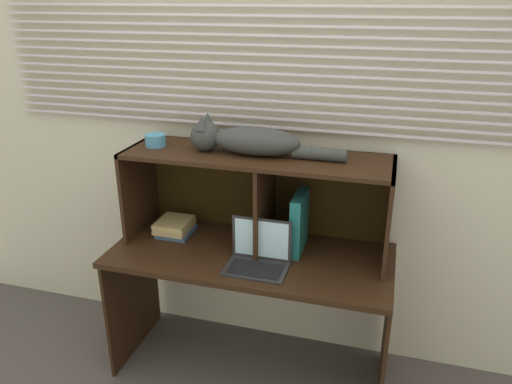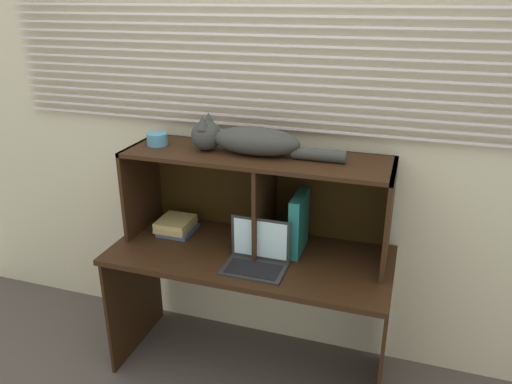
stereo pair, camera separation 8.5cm
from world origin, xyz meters
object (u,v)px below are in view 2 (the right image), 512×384
(binder_upright, at_px, (299,223))
(book_stack, at_px, (176,225))
(cat, at_px, (247,140))
(laptop, at_px, (257,256))
(small_basket, at_px, (157,139))

(binder_upright, relative_size, book_stack, 1.55)
(cat, height_order, laptop, cat)
(binder_upright, bearing_deg, laptop, -125.25)
(book_stack, relative_size, small_basket, 1.89)
(cat, height_order, binder_upright, cat)
(laptop, xyz_separation_m, book_stack, (-0.55, 0.22, -0.01))
(cat, xyz_separation_m, book_stack, (-0.43, -0.00, -0.54))
(binder_upright, distance_m, small_basket, 0.88)
(laptop, height_order, book_stack, laptop)
(book_stack, bearing_deg, laptop, -21.82)
(book_stack, bearing_deg, small_basket, 178.34)
(binder_upright, xyz_separation_m, small_basket, (-0.79, 0.00, 0.38))
(cat, height_order, small_basket, cat)
(laptop, relative_size, binder_upright, 0.97)
(cat, relative_size, binder_upright, 2.53)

